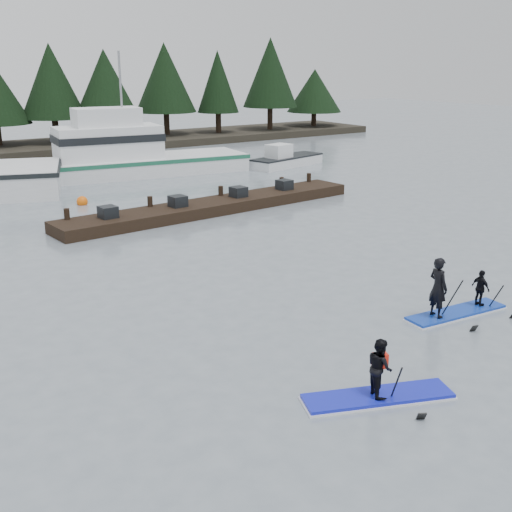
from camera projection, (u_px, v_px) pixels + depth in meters
ground at (393, 358)px, 15.70m from camera, size 160.00×160.00×0.00m
fishing_boat_medium at (130, 166)px, 40.48m from camera, size 14.43×5.74×8.42m
skiff at (287, 161)px, 43.89m from camera, size 6.02×3.06×0.67m
floating_dock at (214, 206)px, 30.80m from camera, size 15.93×3.38×0.53m
buoy_b at (82, 205)px, 32.34m from camera, size 0.56×0.56×0.56m
buoy_c at (228, 166)px, 43.96m from camera, size 0.55×0.55×0.55m
paddleboard_solo at (379, 380)px, 13.67m from camera, size 3.33×1.92×1.86m
paddleboard_duo at (453, 295)px, 18.11m from camera, size 3.28×1.26×2.36m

